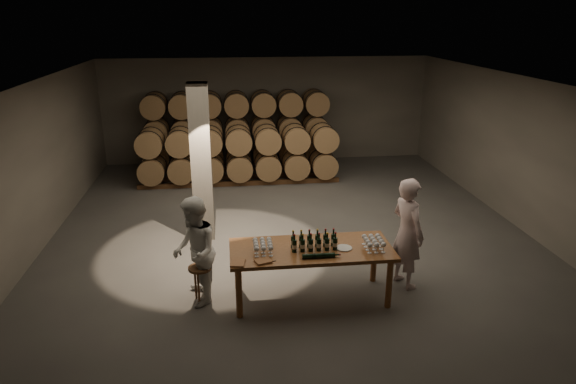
{
  "coord_description": "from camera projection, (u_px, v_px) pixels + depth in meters",
  "views": [
    {
      "loc": [
        -1.27,
        -9.83,
        4.44
      ],
      "look_at": [
        -0.11,
        -0.32,
        1.1
      ],
      "focal_mm": 32.0,
      "sensor_mm": 36.0,
      "label": 1
    }
  ],
  "objects": [
    {
      "name": "room",
      "position": [
        201.0,
        163.0,
        10.28
      ],
      "size": [
        12.0,
        12.0,
        12.0
      ],
      "color": "#504D4B",
      "rests_on": "ground"
    },
    {
      "name": "tasting_table",
      "position": [
        311.0,
        254.0,
        8.22
      ],
      "size": [
        2.6,
        1.1,
        0.9
      ],
      "color": "brown",
      "rests_on": "ground"
    },
    {
      "name": "barrel_stack_back",
      "position": [
        237.0,
        129.0,
        15.2
      ],
      "size": [
        5.48,
        0.95,
        2.31
      ],
      "color": "brown",
      "rests_on": "ground"
    },
    {
      "name": "barrel_stack_front",
      "position": [
        239.0,
        153.0,
        14.01
      ],
      "size": [
        5.48,
        0.95,
        1.57
      ],
      "color": "brown",
      "rests_on": "ground"
    },
    {
      "name": "bottle_cluster",
      "position": [
        314.0,
        243.0,
        8.12
      ],
      "size": [
        0.73,
        0.23,
        0.3
      ],
      "color": "black",
      "rests_on": "tasting_table"
    },
    {
      "name": "lying_bottles",
      "position": [
        319.0,
        256.0,
        7.84
      ],
      "size": [
        0.6,
        0.08,
        0.08
      ],
      "color": "black",
      "rests_on": "tasting_table"
    },
    {
      "name": "glass_cluster_left",
      "position": [
        263.0,
        244.0,
        8.02
      ],
      "size": [
        0.3,
        0.41,
        0.17
      ],
      "color": "silver",
      "rests_on": "tasting_table"
    },
    {
      "name": "glass_cluster_right",
      "position": [
        374.0,
        241.0,
        8.14
      ],
      "size": [
        0.31,
        0.42,
        0.18
      ],
      "color": "silver",
      "rests_on": "tasting_table"
    },
    {
      "name": "plate",
      "position": [
        344.0,
        248.0,
        8.17
      ],
      "size": [
        0.26,
        0.26,
        0.02
      ],
      "primitive_type": "cylinder",
      "color": "silver",
      "rests_on": "tasting_table"
    },
    {
      "name": "notebook_near",
      "position": [
        263.0,
        261.0,
        7.72
      ],
      "size": [
        0.28,
        0.25,
        0.03
      ],
      "primitive_type": "cube",
      "rotation": [
        0.0,
        0.0,
        0.31
      ],
      "color": "#905A34",
      "rests_on": "tasting_table"
    },
    {
      "name": "notebook_corner",
      "position": [
        238.0,
        263.0,
        7.68
      ],
      "size": [
        0.24,
        0.29,
        0.02
      ],
      "primitive_type": "cube",
      "rotation": [
        0.0,
        0.0,
        -0.17
      ],
      "color": "#905A34",
      "rests_on": "tasting_table"
    },
    {
      "name": "pen",
      "position": [
        271.0,
        261.0,
        7.73
      ],
      "size": [
        0.14,
        0.04,
        0.01
      ],
      "primitive_type": "cylinder",
      "rotation": [
        0.0,
        1.57,
        0.24
      ],
      "color": "black",
      "rests_on": "tasting_table"
    },
    {
      "name": "stool",
      "position": [
        200.0,
        273.0,
        8.22
      ],
      "size": [
        0.37,
        0.37,
        0.62
      ],
      "rotation": [
        0.0,
        0.0,
        -0.24
      ],
      "color": "brown",
      "rests_on": "ground"
    },
    {
      "name": "person_man",
      "position": [
        407.0,
        233.0,
        8.6
      ],
      "size": [
        0.68,
        0.82,
        1.92
      ],
      "primitive_type": "imported",
      "rotation": [
        0.0,
        0.0,
        1.93
      ],
      "color": "silver",
      "rests_on": "ground"
    },
    {
      "name": "person_woman",
      "position": [
        195.0,
        252.0,
        8.09
      ],
      "size": [
        0.77,
        0.94,
        1.78
      ],
      "primitive_type": "imported",
      "rotation": [
        0.0,
        0.0,
        -1.46
      ],
      "color": "white",
      "rests_on": "ground"
    }
  ]
}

